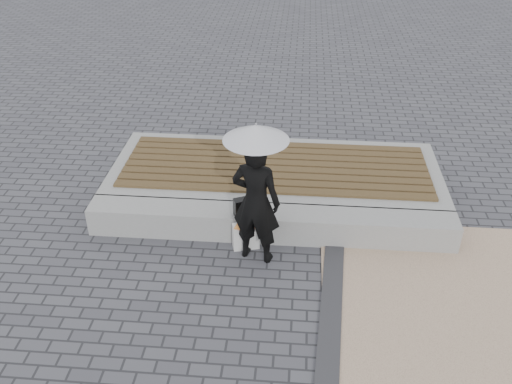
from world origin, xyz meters
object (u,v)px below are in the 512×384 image
Objects in this scene: parasol at (256,133)px; canvas_tote at (246,236)px; seating_ledge at (270,223)px; handbag at (247,206)px; woman at (256,202)px.

canvas_tote is at bearing 129.22° from parasol.
seating_ledge is 0.46m from handbag.
parasol is at bearing -66.18° from canvas_tote.
handbag is at bearing 75.82° from canvas_tote.
parasol reaches higher than woman.
canvas_tote is (0.00, -0.21, -0.34)m from handbag.
handbag is 0.96× the size of canvas_tote.
canvas_tote is at bearing -113.06° from handbag.
woman is at bearing 180.00° from parasol.
handbag is (-0.31, -0.09, 0.32)m from seating_ledge.
parasol is (0.00, 0.00, 0.95)m from woman.
handbag is at bearing 111.54° from parasol.
woman is 4.82× the size of handbag.
seating_ledge is at bearing 72.02° from parasol.
handbag reaches higher than canvas_tote.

